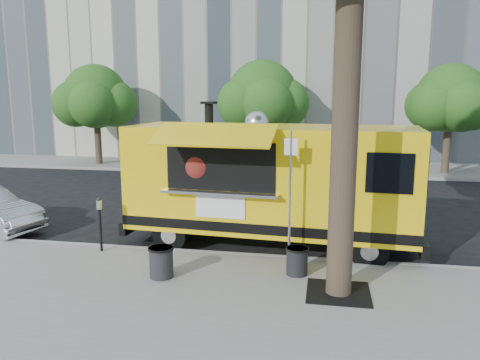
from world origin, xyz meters
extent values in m
plane|color=black|center=(0.00, 0.00, 0.00)|extent=(120.00, 120.00, 0.00)
cube|color=gray|center=(0.00, -4.00, 0.07)|extent=(60.00, 6.00, 0.15)
cube|color=#999993|center=(0.00, -0.93, 0.07)|extent=(60.00, 0.14, 0.16)
cube|color=gray|center=(0.00, 13.50, 0.07)|extent=(60.00, 5.00, 0.15)
cylinder|color=#33261C|center=(2.60, -2.80, 3.40)|extent=(0.48, 0.48, 6.50)
cube|color=black|center=(2.60, -2.80, 0.15)|extent=(1.20, 1.20, 0.02)
cylinder|color=#33261C|center=(-10.00, 12.30, 1.45)|extent=(0.36, 0.36, 2.60)
sphere|color=#1A4913|center=(-10.00, 12.30, 3.79)|extent=(3.42, 3.42, 3.42)
cylinder|color=#33261C|center=(-1.00, 12.70, 1.45)|extent=(0.36, 0.36, 2.60)
sphere|color=#1A4913|center=(-1.00, 12.70, 3.85)|extent=(3.60, 3.60, 3.60)
cylinder|color=#33261C|center=(8.00, 12.40, 1.45)|extent=(0.36, 0.36, 2.60)
sphere|color=#1A4913|center=(8.00, 12.40, 3.74)|extent=(3.24, 3.24, 3.24)
cylinder|color=silver|center=(1.55, -1.55, 1.65)|extent=(0.06, 0.06, 3.00)
cube|color=white|center=(1.55, -1.55, 2.80)|extent=(0.28, 0.02, 0.35)
cylinder|color=black|center=(-3.00, -1.35, 0.68)|extent=(0.06, 0.06, 1.05)
cube|color=silver|center=(-3.00, -1.35, 1.30)|extent=(0.10, 0.08, 0.22)
sphere|color=black|center=(-3.00, -1.35, 1.43)|extent=(0.11, 0.11, 0.11)
cube|color=yellow|center=(0.94, 0.20, 1.83)|extent=(7.26, 2.90, 2.57)
cube|color=black|center=(0.94, 0.20, 0.79)|extent=(7.28, 2.92, 0.24)
cube|color=black|center=(4.56, -0.06, 0.49)|extent=(0.34, 2.29, 0.33)
cube|color=black|center=(-2.69, 0.46, 0.49)|extent=(0.34, 2.29, 0.33)
cube|color=black|center=(4.50, -0.05, 2.24)|extent=(0.19, 1.92, 1.04)
cylinder|color=black|center=(3.32, -0.98, 0.44)|extent=(0.89, 0.37, 0.87)
cylinder|color=black|center=(3.46, 1.03, 0.44)|extent=(0.89, 0.37, 0.87)
cylinder|color=black|center=(-1.48, -0.64, 0.44)|extent=(0.89, 0.37, 0.87)
cylinder|color=black|center=(-1.34, 1.37, 0.44)|extent=(0.89, 0.37, 0.87)
cube|color=black|center=(-0.13, -0.87, 2.24)|extent=(2.63, 0.37, 1.15)
cube|color=silver|center=(-0.14, -1.03, 1.63)|extent=(2.84, 0.55, 0.06)
cube|color=yellow|center=(-0.17, -1.43, 3.02)|extent=(2.79, 1.22, 0.46)
cube|color=white|center=(-0.13, -0.95, 1.28)|extent=(1.20, 0.13, 0.55)
cylinder|color=black|center=(-0.70, 0.32, 3.39)|extent=(0.22, 0.22, 0.60)
sphere|color=silver|center=(0.52, 0.45, 3.17)|extent=(0.61, 0.61, 0.61)
sphere|color=maroon|center=(-0.70, -0.54, 2.19)|extent=(0.92, 0.92, 0.92)
cylinder|color=#FF590C|center=(-0.72, -0.77, 2.06)|extent=(0.38, 0.16, 0.37)
cylinder|color=black|center=(-1.00, -2.66, 0.47)|extent=(0.49, 0.49, 0.64)
cylinder|color=black|center=(-1.00, -2.66, 0.77)|extent=(0.54, 0.54, 0.04)
cylinder|color=black|center=(1.76, -2.00, 0.44)|extent=(0.45, 0.45, 0.58)
cylinder|color=black|center=(1.76, -2.00, 0.71)|extent=(0.49, 0.49, 0.04)
camera|label=1|loc=(2.27, -11.42, 3.88)|focal=35.00mm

